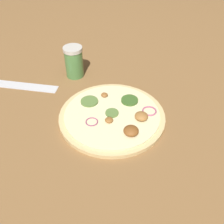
{
  "coord_description": "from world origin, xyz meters",
  "views": [
    {
      "loc": [
        -0.53,
        0.11,
        0.49
      ],
      "look_at": [
        0.0,
        0.0,
        0.02
      ],
      "focal_mm": 42.0,
      "sensor_mm": 36.0,
      "label": 1
    }
  ],
  "objects": [
    {
      "name": "spice_jar",
      "position": [
        0.24,
        0.08,
        0.05
      ],
      "size": [
        0.06,
        0.06,
        0.1
      ],
      "color": "#4C7F42",
      "rests_on": "ground_plane"
    },
    {
      "name": "ground_plane",
      "position": [
        0.0,
        0.0,
        0.0
      ],
      "size": [
        3.0,
        3.0,
        0.0
      ],
      "primitive_type": "plane",
      "color": "brown"
    },
    {
      "name": "pizza",
      "position": [
        -0.0,
        -0.0,
        0.01
      ],
      "size": [
        0.29,
        0.29,
        0.04
      ],
      "color": "#D6B77A",
      "rests_on": "ground_plane"
    }
  ]
}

